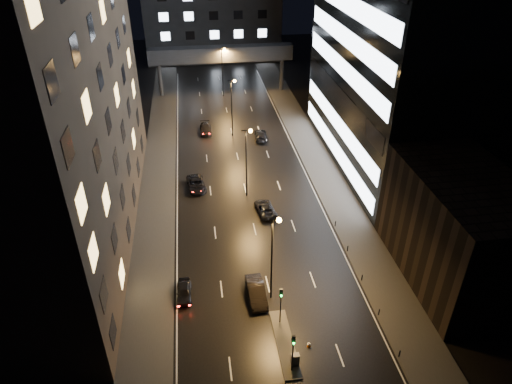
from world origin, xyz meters
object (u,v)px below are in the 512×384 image
(car_away_c, at_px, (196,184))
(car_toward_a, at_px, (265,208))
(car_away_b, at_px, (256,292))
(car_toward_b, at_px, (261,135))
(car_away_d, at_px, (206,129))
(utility_cabinet, at_px, (295,359))
(car_away_a, at_px, (184,292))

(car_away_c, relative_size, car_toward_a, 1.08)
(car_away_c, bearing_deg, car_away_b, -83.75)
(car_away_c, distance_m, car_toward_b, 19.00)
(car_away_b, distance_m, car_toward_a, 15.62)
(car_away_b, distance_m, car_away_d, 41.80)
(car_toward_a, height_order, utility_cabinet, utility_cabinet)
(car_away_c, xyz_separation_m, car_toward_b, (11.66, 15.00, 0.00))
(car_away_a, relative_size, car_toward_b, 0.76)
(car_away_c, height_order, car_toward_b, car_toward_b)
(car_away_b, xyz_separation_m, utility_cabinet, (2.20, -8.64, -0.05))
(car_away_d, bearing_deg, car_toward_a, -75.89)
(car_toward_b, bearing_deg, car_away_c, 57.37)
(utility_cabinet, bearing_deg, car_away_a, 132.19)
(car_away_a, xyz_separation_m, car_away_b, (7.42, -1.29, 0.17))
(car_away_a, xyz_separation_m, car_away_d, (4.26, 40.39, 0.06))
(car_away_b, xyz_separation_m, car_toward_a, (3.40, 15.24, -0.15))
(car_away_d, bearing_deg, car_away_a, -95.84)
(car_away_b, height_order, car_toward_a, car_away_b)
(car_away_b, bearing_deg, car_away_d, 92.38)
(car_toward_b, bearing_deg, car_away_a, 74.68)
(car_away_c, xyz_separation_m, car_toward_a, (8.82, -7.48, -0.06))
(car_away_b, height_order, car_away_c, car_away_b)
(utility_cabinet, bearing_deg, car_toward_b, 83.13)
(car_away_b, distance_m, car_toward_b, 38.24)
(car_away_d, bearing_deg, car_away_c, -96.63)
(car_away_b, relative_size, car_toward_a, 1.04)
(car_away_d, distance_m, car_toward_a, 27.23)
(car_away_a, bearing_deg, car_toward_a, 53.00)
(utility_cabinet, bearing_deg, car_away_b, 102.40)
(car_toward_b, xyz_separation_m, utility_cabinet, (-4.04, -46.37, 0.05))
(car_away_b, relative_size, car_away_c, 0.96)
(car_away_b, relative_size, car_away_d, 1.01)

